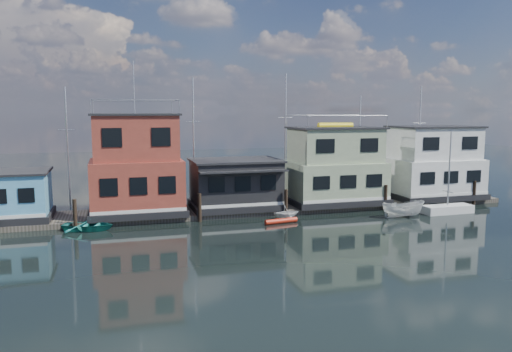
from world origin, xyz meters
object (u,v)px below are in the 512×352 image
object	(u,v)px
houseboat_red	(136,167)
dinghy_teal	(88,225)
motorboat	(403,209)
day_sailer	(447,208)
houseboat_white	(433,164)
houseboat_dark	(235,184)
houseboat_blue	(5,196)
dinghy_white	(286,212)
red_kayak	(281,221)
houseboat_green	(335,167)

from	to	relation	value
houseboat_red	dinghy_teal	xyz separation A→B (m)	(-3.61, -3.37, -3.73)
motorboat	day_sailer	world-z (taller)	day_sailer
houseboat_red	houseboat_white	distance (m)	27.01
motorboat	houseboat_dark	bearing A→B (deg)	73.63
houseboat_white	motorboat	size ratio (longest dim) A/B	2.40
houseboat_blue	dinghy_white	distance (m)	21.08
houseboat_dark	motorboat	distance (m)	13.73
red_kayak	day_sailer	distance (m)	14.51
dinghy_white	motorboat	bearing A→B (deg)	-108.01
houseboat_white	red_kayak	size ratio (longest dim) A/B	3.18
houseboat_white	day_sailer	distance (m)	6.52
houseboat_red	dinghy_white	size ratio (longest dim) A/B	5.54
houseboat_green	day_sailer	bearing A→B (deg)	-34.03
dinghy_white	houseboat_white	bearing A→B (deg)	-82.69
dinghy_teal	dinghy_white	world-z (taller)	dinghy_white
dinghy_teal	dinghy_white	xyz separation A→B (m)	(14.77, -0.47, 0.19)
houseboat_dark	dinghy_white	world-z (taller)	houseboat_dark
houseboat_blue	houseboat_dark	bearing A→B (deg)	-0.06
houseboat_blue	houseboat_green	distance (m)	26.53
houseboat_green	houseboat_white	bearing A→B (deg)	-0.00
houseboat_white	red_kayak	xyz separation A→B (m)	(-16.68, -5.06, -3.34)
houseboat_green	dinghy_teal	distance (m)	21.12
houseboat_blue	day_sailer	distance (m)	34.79
houseboat_green	day_sailer	xyz separation A→B (m)	(7.84, -5.29, -3.14)
houseboat_dark	day_sailer	distance (m)	17.76
red_kayak	houseboat_green	bearing A→B (deg)	27.80
houseboat_green	red_kayak	size ratio (longest dim) A/B	3.18
motorboat	houseboat_green	bearing A→B (deg)	38.81
houseboat_blue	houseboat_dark	size ratio (longest dim) A/B	0.86
houseboat_red	houseboat_green	xyz separation A→B (m)	(17.00, 0.00, -0.55)
motorboat	red_kayak	world-z (taller)	motorboat
houseboat_dark	dinghy_teal	xyz separation A→B (m)	(-11.61, -3.35, -2.04)
red_kayak	dinghy_teal	xyz separation A→B (m)	(-13.93, 1.69, 0.18)
dinghy_teal	day_sailer	size ratio (longest dim) A/B	0.53
motorboat	houseboat_white	bearing A→B (deg)	-40.65
houseboat_white	dinghy_teal	distance (m)	30.95
day_sailer	houseboat_red	bearing A→B (deg)	166.69
houseboat_blue	dinghy_white	bearing A→B (deg)	-10.52
houseboat_green	day_sailer	world-z (taller)	houseboat_green
dinghy_white	houseboat_dark	bearing A→B (deg)	33.29
houseboat_red	day_sailer	distance (m)	25.66
red_kayak	day_sailer	xyz separation A→B (m)	(14.51, -0.23, 0.21)
houseboat_blue	motorboat	bearing A→B (deg)	-10.89
dinghy_teal	red_kayak	bearing A→B (deg)	-79.81
houseboat_blue	houseboat_white	xyz separation A→B (m)	(36.50, 0.00, 1.33)
houseboat_green	motorboat	xyz separation A→B (m)	(3.36, -5.74, -2.87)
day_sailer	houseboat_dark	bearing A→B (deg)	161.33
houseboat_dark	houseboat_green	size ratio (longest dim) A/B	0.88
houseboat_green	motorboat	distance (m)	7.25
houseboat_red	houseboat_green	bearing A→B (deg)	0.00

